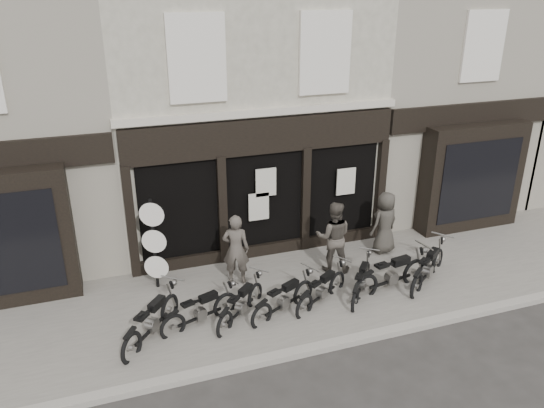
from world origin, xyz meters
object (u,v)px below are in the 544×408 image
object	(u,v)px
motorcycle_2	(241,306)
motorcycle_6	(392,277)
motorcycle_1	(201,313)
advert_sign_post	(155,248)
motorcycle_7	(428,270)
motorcycle_5	(361,283)
motorcycle_3	(284,301)
man_left	(236,249)
motorcycle_0	(152,324)
man_right	(385,223)
motorcycle_4	(322,292)
man_centre	(333,237)

from	to	relation	value
motorcycle_2	motorcycle_6	bearing A→B (deg)	-43.95
motorcycle_1	advert_sign_post	world-z (taller)	advert_sign_post
motorcycle_6	motorcycle_7	world-z (taller)	motorcycle_6
motorcycle_5	motorcycle_1	bearing A→B (deg)	128.82
motorcycle_3	motorcycle_6	world-z (taller)	motorcycle_6
advert_sign_post	motorcycle_7	bearing A→B (deg)	6.39
man_left	motorcycle_7	bearing A→B (deg)	-177.67
motorcycle_0	man_right	size ratio (longest dim) A/B	1.02
motorcycle_6	man_left	xyz separation A→B (m)	(-3.47, 1.52, 0.60)
motorcycle_1	man_left	distance (m)	1.97
motorcycle_1	man_left	xyz separation A→B (m)	(1.20, 1.42, 0.65)
motorcycle_5	man_left	world-z (taller)	man_left
motorcycle_4	advert_sign_post	size ratio (longest dim) A/B	0.71
man_right	motorcycle_5	bearing A→B (deg)	31.80
motorcycle_4	motorcycle_7	bearing A→B (deg)	-31.30
motorcycle_3	motorcycle_5	world-z (taller)	motorcycle_3
motorcycle_6	motorcycle_3	bearing A→B (deg)	171.55
motorcycle_3	motorcycle_6	xyz separation A→B (m)	(2.81, 0.08, 0.05)
motorcycle_1	motorcycle_3	xyz separation A→B (m)	(1.86, -0.17, 0.01)
motorcycle_4	man_centre	bearing A→B (deg)	24.68
motorcycle_7	advert_sign_post	size ratio (longest dim) A/B	0.77
man_right	motorcycle_4	bearing A→B (deg)	18.34
motorcycle_4	motorcycle_3	bearing A→B (deg)	153.69
motorcycle_3	motorcycle_0	bearing A→B (deg)	152.93
motorcycle_3	man_centre	size ratio (longest dim) A/B	0.97
man_right	advert_sign_post	size ratio (longest dim) A/B	0.71
motorcycle_0	motorcycle_7	world-z (taller)	motorcycle_7
man_left	advert_sign_post	xyz separation A→B (m)	(-1.89, 0.37, 0.16)
motorcycle_1	motorcycle_6	size ratio (longest dim) A/B	0.84
advert_sign_post	motorcycle_5	bearing A→B (deg)	0.91
motorcycle_4	motorcycle_5	bearing A→B (deg)	-28.68
motorcycle_3	man_right	distance (m)	4.08
man_right	motorcycle_7	bearing A→B (deg)	82.78
motorcycle_3	advert_sign_post	bearing A→B (deg)	116.44
motorcycle_6	man_centre	world-z (taller)	man_centre
man_right	man_left	bearing A→B (deg)	-12.11
motorcycle_2	man_left	world-z (taller)	man_left
motorcycle_1	motorcycle_4	world-z (taller)	motorcycle_1
motorcycle_2	motorcycle_3	xyz separation A→B (m)	(0.96, -0.13, 0.01)
motorcycle_1	motorcycle_5	xyz separation A→B (m)	(3.88, -0.04, -0.01)
motorcycle_6	motorcycle_2	bearing A→B (deg)	169.13
motorcycle_5	motorcycle_7	world-z (taller)	motorcycle_7
motorcycle_1	man_left	size ratio (longest dim) A/B	1.03
motorcycle_1	motorcycle_6	xyz separation A→B (m)	(4.67, -0.09, 0.06)
motorcycle_1	motorcycle_3	bearing A→B (deg)	-24.85
motorcycle_0	motorcycle_7	distance (m)	6.76
motorcycle_3	motorcycle_2	bearing A→B (deg)	146.25
motorcycle_1	motorcycle_0	bearing A→B (deg)	166.46
motorcycle_0	motorcycle_1	bearing A→B (deg)	-44.51
motorcycle_0	motorcycle_4	world-z (taller)	motorcycle_0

